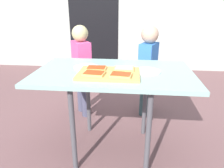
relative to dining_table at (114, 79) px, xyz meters
name	(u,v)px	position (x,y,z in m)	size (l,w,h in m)	color
ground_plane	(113,149)	(0.00, 0.00, -0.65)	(16.00, 16.00, 0.00)	brown
house_wall_back	(127,1)	(0.00, 2.54, 0.57)	(8.00, 0.20, 2.44)	#ADB2A8
house_door	(93,14)	(-0.60, 2.43, 0.35)	(0.90, 0.02, 2.00)	black
dining_table	(114,79)	(0.00, 0.00, 0.00)	(1.18, 0.71, 0.71)	#8DB7AC
cutting_board	(109,74)	(-0.03, -0.10, 0.07)	(0.43, 0.30, 0.02)	tan
pizza_slice_near_left	(94,73)	(-0.12, -0.16, 0.09)	(0.15, 0.12, 0.02)	#DCB462
pizza_slice_far_left	(96,68)	(-0.13, -0.04, 0.09)	(0.14, 0.11, 0.02)	#DCB462
pizza_slice_near_right	(121,75)	(0.06, -0.17, 0.09)	(0.16, 0.12, 0.02)	#DCB462
pizza_slice_far_right	(124,69)	(0.08, -0.03, 0.09)	(0.14, 0.11, 0.02)	#DCB462
plate_white_left	(87,67)	(-0.22, 0.05, 0.07)	(0.20, 0.20, 0.01)	white
plate_white_right	(147,71)	(0.25, 0.00, 0.07)	(0.20, 0.20, 0.01)	white
child_left	(82,66)	(-0.40, 0.61, -0.09)	(0.25, 0.28, 0.99)	#45465D
child_right	(148,65)	(0.30, 0.70, -0.08)	(0.22, 0.28, 0.98)	#314F50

